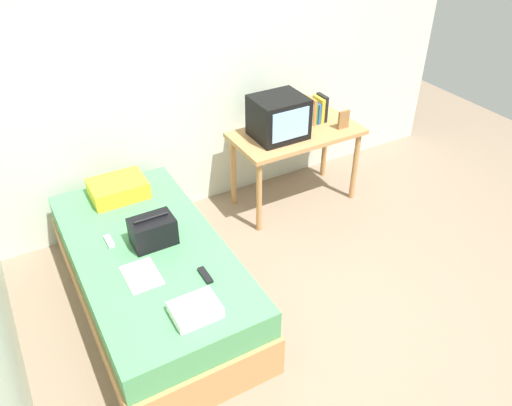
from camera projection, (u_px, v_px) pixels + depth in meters
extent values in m
plane|color=#84705B|center=(333.00, 330.00, 3.57)|extent=(8.00, 8.00, 0.00)
cube|color=silver|center=(204.00, 65.00, 4.25)|extent=(5.20, 0.10, 2.60)
cube|color=#B27F4C|center=(154.00, 287.00, 3.70)|extent=(1.00, 2.00, 0.32)
cube|color=#4C935B|center=(150.00, 259.00, 3.55)|extent=(0.97, 1.94, 0.22)
cube|color=#B27F4C|center=(296.00, 133.00, 4.49)|extent=(1.16, 0.60, 0.04)
cylinder|color=#B27F4C|center=(259.00, 197.00, 4.32)|extent=(0.05, 0.05, 0.70)
cylinder|color=#B27F4C|center=(355.00, 166.00, 4.74)|extent=(0.05, 0.05, 0.70)
cylinder|color=#B27F4C|center=(233.00, 172.00, 4.67)|extent=(0.05, 0.05, 0.70)
cylinder|color=#B27F4C|center=(325.00, 145.00, 5.09)|extent=(0.05, 0.05, 0.70)
cube|color=black|center=(278.00, 117.00, 4.31)|extent=(0.44, 0.38, 0.36)
cube|color=#8CB2E0|center=(291.00, 125.00, 4.16)|extent=(0.35, 0.01, 0.26)
cylinder|color=green|center=(306.00, 119.00, 4.40)|extent=(0.08, 0.08, 0.25)
cube|color=gray|center=(307.00, 113.00, 4.55)|extent=(0.04, 0.15, 0.21)
cube|color=#CC7233|center=(310.00, 111.00, 4.56)|extent=(0.03, 0.16, 0.24)
cube|color=#337F47|center=(313.00, 112.00, 4.58)|extent=(0.02, 0.13, 0.19)
cube|color=#2D5699|center=(315.00, 112.00, 4.59)|extent=(0.03, 0.15, 0.19)
cube|color=gold|center=(318.00, 109.00, 4.60)|extent=(0.03, 0.16, 0.23)
cube|color=black|center=(322.00, 108.00, 4.61)|extent=(0.04, 0.15, 0.24)
cube|color=olive|center=(344.00, 120.00, 4.48)|extent=(0.11, 0.02, 0.17)
cube|color=yellow|center=(118.00, 189.00, 3.96)|extent=(0.43, 0.32, 0.14)
cube|color=black|center=(153.00, 231.00, 3.47)|extent=(0.30, 0.20, 0.20)
cylinder|color=black|center=(151.00, 218.00, 3.40)|extent=(0.24, 0.02, 0.02)
cube|color=white|center=(142.00, 275.00, 3.25)|extent=(0.21, 0.29, 0.01)
cube|color=black|center=(205.00, 275.00, 3.24)|extent=(0.04, 0.16, 0.02)
cube|color=#B7B7BC|center=(109.00, 242.00, 3.51)|extent=(0.04, 0.14, 0.02)
cube|color=white|center=(195.00, 310.00, 2.96)|extent=(0.28, 0.22, 0.07)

